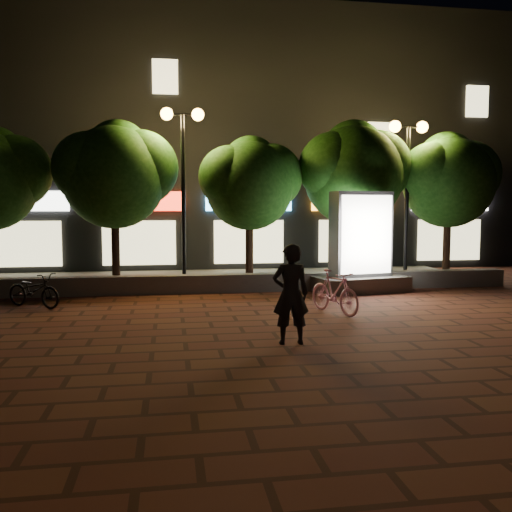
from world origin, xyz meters
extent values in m
plane|color=#4F2719|center=(0.00, 0.00, 0.00)|extent=(80.00, 80.00, 0.00)
cube|color=slate|center=(0.00, 4.00, 0.25)|extent=(16.00, 0.45, 0.50)
cube|color=slate|center=(0.00, 6.50, 0.04)|extent=(16.00, 5.00, 0.08)
cube|color=black|center=(0.00, 13.00, 5.00)|extent=(28.00, 8.00, 10.00)
cube|color=white|center=(-7.00, 8.94, 2.60)|extent=(3.20, 0.12, 0.70)
cube|color=beige|center=(-7.00, 8.94, 1.10)|extent=(2.60, 0.10, 1.60)
cube|color=red|center=(-3.00, 8.94, 2.60)|extent=(3.20, 0.12, 0.70)
cube|color=beige|center=(-3.00, 8.94, 1.10)|extent=(2.60, 0.10, 1.60)
cube|color=#59C2FF|center=(1.00, 8.94, 2.60)|extent=(3.20, 0.12, 0.70)
cube|color=beige|center=(1.00, 8.94, 1.10)|extent=(2.60, 0.10, 1.60)
cube|color=orange|center=(5.00, 8.94, 2.60)|extent=(3.20, 0.12, 0.70)
cube|color=beige|center=(5.00, 8.94, 1.10)|extent=(2.60, 0.10, 1.60)
cube|color=beige|center=(9.00, 8.94, 2.60)|extent=(3.20, 0.12, 0.70)
cube|color=beige|center=(9.00, 8.94, 1.10)|extent=(2.60, 0.10, 1.60)
cube|color=beige|center=(-2.00, 8.94, 7.00)|extent=(0.90, 0.10, 1.20)
cube|color=beige|center=(6.00, 8.94, 5.00)|extent=(0.90, 0.10, 1.20)
cube|color=beige|center=(10.00, 8.94, 6.50)|extent=(0.90, 0.10, 1.20)
sphere|color=#265A1A|center=(-6.30, 5.60, 3.40)|extent=(2.10, 2.10, 2.10)
cylinder|color=black|center=(-3.50, 5.40, 1.25)|extent=(0.24, 0.24, 2.34)
sphere|color=#265A1A|center=(-3.50, 5.40, 3.25)|extent=(3.00, 3.00, 3.00)
sphere|color=#265A1A|center=(-2.75, 5.60, 3.54)|extent=(2.25, 2.25, 2.25)
sphere|color=#265A1A|center=(-4.17, 5.25, 3.50)|extent=(2.10, 2.10, 2.10)
sphere|color=#265A1A|center=(-3.40, 5.75, 4.00)|extent=(1.95, 1.95, 1.95)
cylinder|color=black|center=(0.50, 5.40, 1.18)|extent=(0.24, 0.24, 2.21)
sphere|color=#265A1A|center=(0.50, 5.40, 3.03)|extent=(2.70, 2.70, 2.70)
sphere|color=#265A1A|center=(1.17, 5.60, 3.33)|extent=(2.03, 2.03, 2.02)
sphere|color=#265A1A|center=(-0.11, 5.25, 3.28)|extent=(1.89, 1.89, 1.89)
sphere|color=#265A1A|center=(0.60, 5.75, 3.70)|extent=(1.76, 1.76, 1.76)
cylinder|color=black|center=(3.80, 5.40, 1.30)|extent=(0.24, 0.24, 2.43)
sphere|color=#265A1A|center=(3.80, 5.40, 3.36)|extent=(3.10, 3.10, 3.10)
sphere|color=#265A1A|center=(4.58, 5.60, 3.66)|extent=(2.33, 2.33, 2.33)
sphere|color=#265A1A|center=(3.10, 5.25, 3.61)|extent=(2.17, 2.17, 2.17)
sphere|color=#265A1A|center=(3.90, 5.75, 4.14)|extent=(2.01, 2.02, 2.02)
cylinder|color=black|center=(7.00, 5.40, 1.23)|extent=(0.24, 0.24, 2.29)
sphere|color=#265A1A|center=(7.00, 5.40, 3.17)|extent=(2.90, 2.90, 2.90)
sphere|color=#265A1A|center=(7.72, 5.60, 3.47)|extent=(2.18, 2.17, 2.17)
sphere|color=#265A1A|center=(6.35, 5.25, 3.42)|extent=(2.03, 2.03, 2.03)
sphere|color=#265A1A|center=(7.10, 5.75, 3.90)|extent=(1.89, 1.88, 1.88)
cylinder|color=black|center=(-1.50, 5.20, 2.58)|extent=(0.12, 0.12, 5.00)
cylinder|color=black|center=(-1.50, 5.20, 5.08)|extent=(0.90, 0.08, 0.08)
sphere|color=#FFAF3F|center=(-1.95, 5.20, 5.08)|extent=(0.36, 0.36, 0.36)
sphere|color=#FFAF3F|center=(-1.05, 5.20, 5.08)|extent=(0.36, 0.36, 0.36)
cylinder|color=black|center=(5.50, 5.20, 2.48)|extent=(0.12, 0.12, 4.80)
cylinder|color=black|center=(5.50, 5.20, 4.88)|extent=(0.90, 0.08, 0.08)
sphere|color=#FFAF3F|center=(5.05, 5.20, 4.88)|extent=(0.36, 0.36, 0.36)
sphere|color=#FFAF3F|center=(5.95, 5.20, 4.88)|extent=(0.36, 0.36, 0.36)
cube|color=slate|center=(3.38, 3.50, 0.22)|extent=(2.80, 1.78, 0.43)
cube|color=#4C4C51|center=(3.38, 3.50, 1.62)|extent=(1.81, 0.92, 2.38)
cube|color=white|center=(3.44, 3.19, 1.62)|extent=(1.55, 0.35, 2.16)
cube|color=white|center=(3.32, 3.81, 1.62)|extent=(1.55, 0.35, 2.16)
imported|color=#F6A4D4|center=(1.70, 0.49, 0.49)|extent=(1.03, 1.68, 0.98)
imported|color=black|center=(0.13, -2.05, 0.87)|extent=(0.65, 0.44, 1.74)
imported|color=black|center=(-5.11, 2.33, 0.41)|extent=(1.61, 1.33, 0.83)
camera|label=1|loc=(-1.91, -11.12, 2.34)|focal=38.27mm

